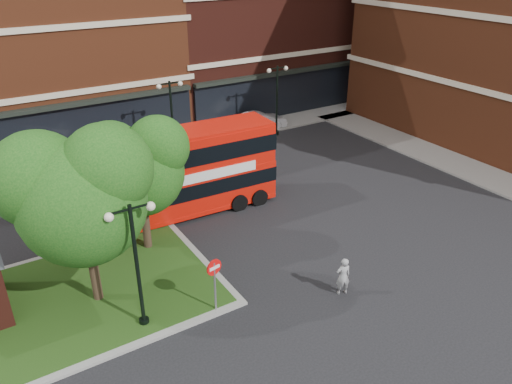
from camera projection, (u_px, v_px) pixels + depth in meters
ground at (273, 280)px, 20.71m from camera, size 120.00×120.00×0.00m
pavement_far at (135, 152)px, 33.20m from camera, size 44.00×3.00×0.12m
pavement_side at (482, 174)px, 30.03m from camera, size 3.00×28.00×0.12m
terrace_far_right at (254, 3)px, 41.99m from camera, size 18.00×12.00×16.00m
traffic_island at (56, 305)px, 19.16m from camera, size 12.60×7.60×0.15m
tree_island_west at (77, 191)px, 17.40m from camera, size 5.40×4.71×7.21m
tree_island_east at (137, 163)px, 20.96m from camera, size 4.46×3.90×6.29m
lamp_island at (136, 261)px, 16.99m from camera, size 1.72×0.36×5.00m
lamp_far_left at (172, 115)px, 31.40m from camera, size 1.72×0.36×5.00m
lamp_far_right at (277, 97)px, 35.19m from camera, size 1.72×0.36×5.00m
bus at (177, 169)px, 24.68m from camera, size 10.20×2.72×3.86m
woman at (343, 276)px, 19.57m from camera, size 0.68×0.53×1.64m
car_silver at (60, 170)px, 28.90m from camera, size 4.73×2.30×1.56m
car_white at (259, 121)px, 37.03m from camera, size 4.23×1.71×1.36m
no_entry_sign at (214, 275)px, 18.20m from camera, size 0.64×0.18×2.34m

